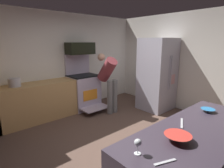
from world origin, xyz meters
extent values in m
cube|color=brown|center=(0.00, 0.00, -0.01)|extent=(5.20, 4.80, 0.02)
cube|color=silver|center=(0.00, 2.34, 1.30)|extent=(5.20, 0.12, 2.60)
cube|color=silver|center=(2.54, 0.00, 1.30)|extent=(0.12, 4.80, 2.60)
cube|color=tan|center=(-0.90, 1.98, 0.45)|extent=(2.40, 0.60, 0.90)
cube|color=#BEB1C8|center=(0.51, 1.96, 0.46)|extent=(0.76, 0.64, 0.92)
cube|color=black|center=(0.51, 1.96, 0.94)|extent=(0.76, 0.64, 0.03)
cube|color=#BEB1C8|center=(0.51, 2.25, 1.23)|extent=(0.76, 0.06, 0.56)
cube|color=orange|center=(0.51, 1.63, 0.45)|extent=(0.44, 0.01, 0.28)
cube|color=#BEB1C8|center=(0.51, 1.43, 0.14)|extent=(0.72, 0.41, 0.03)
cube|color=black|center=(0.51, 2.06, 1.67)|extent=(0.74, 0.38, 0.32)
cube|color=#B3B1C0|center=(2.03, 0.60, 0.97)|extent=(0.87, 0.77, 1.94)
cylinder|color=#B3B1C0|center=(1.99, 0.20, 1.07)|extent=(0.02, 0.02, 0.87)
cylinder|color=#B3B1C0|center=(2.07, 0.20, 1.07)|extent=(0.02, 0.02, 0.87)
cube|color=#B7888E|center=(2.19, 0.21, 0.87)|extent=(0.20, 0.01, 0.26)
cylinder|color=slate|center=(0.78, 1.15, 0.44)|extent=(0.14, 0.14, 0.88)
cylinder|color=slate|center=(0.95, 1.15, 0.44)|extent=(0.14, 0.14, 0.88)
cylinder|color=#90393F|center=(0.87, 1.35, 1.14)|extent=(0.30, 0.63, 0.69)
sphere|color=tan|center=(0.87, 1.60, 1.45)|extent=(0.20, 0.20, 0.20)
cube|color=#382E3A|center=(-0.19, -1.50, 0.45)|extent=(2.10, 0.80, 0.90)
cone|color=#2973B1|center=(0.43, -1.36, 0.92)|extent=(0.18, 0.18, 0.04)
cone|color=red|center=(-0.58, -1.47, 0.93)|extent=(0.26, 0.26, 0.07)
cylinder|color=silver|center=(-1.04, -1.36, 0.90)|extent=(0.06, 0.06, 0.01)
cylinder|color=silver|center=(-1.04, -1.36, 0.94)|extent=(0.01, 0.01, 0.08)
ellipsoid|color=silver|center=(-1.04, -1.36, 1.01)|extent=(0.07, 0.07, 0.06)
cube|color=#B7BABF|center=(-0.96, -1.58, 0.90)|extent=(0.20, 0.09, 0.01)
cube|color=#B7BABF|center=(-0.19, -1.31, 0.90)|extent=(0.26, 0.16, 0.01)
cylinder|color=#B6B5BB|center=(-1.21, 1.98, 0.99)|extent=(0.25, 0.25, 0.19)
camera|label=1|loc=(-2.11, -2.25, 1.84)|focal=28.94mm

